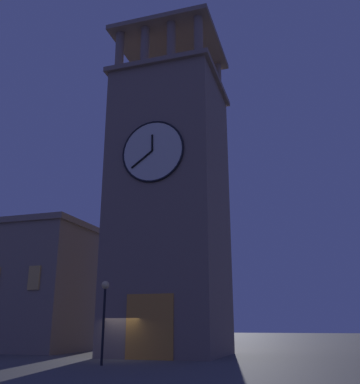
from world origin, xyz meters
name	(u,v)px	position (x,y,z in m)	size (l,w,h in m)	color
ground_plane	(120,359)	(0.00, 0.00, 0.00)	(200.00, 200.00, 0.00)	#56544F
clocktower	(170,202)	(-1.93, -3.97, 11.20)	(8.43, 8.54, 27.64)	gray
street_lamp	(104,305)	(-0.90, 4.30, 3.16)	(0.44, 0.44, 4.45)	black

